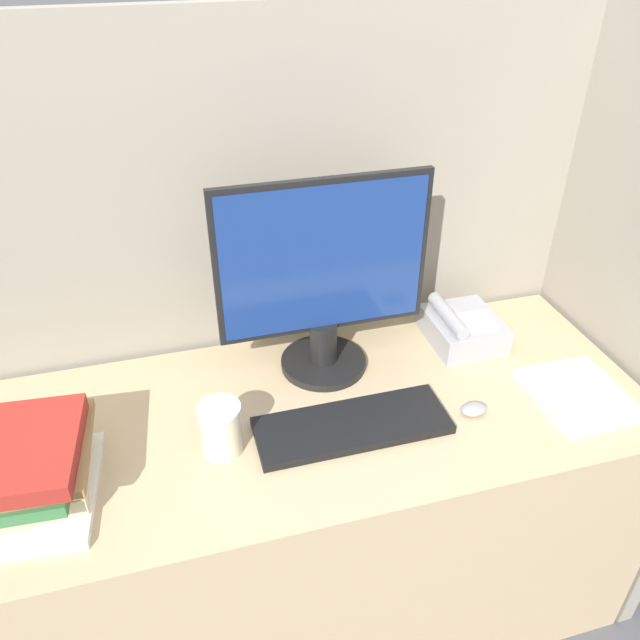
{
  "coord_description": "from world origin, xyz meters",
  "views": [
    {
      "loc": [
        -0.26,
        -0.73,
        1.71
      ],
      "look_at": [
        0.05,
        0.35,
        0.96
      ],
      "focal_mm": 35.0,
      "sensor_mm": 36.0,
      "label": 1
    }
  ],
  "objects_px": {
    "monitor": "(323,284)",
    "coffee_cup": "(221,428)",
    "mouse": "(474,409)",
    "keyboard": "(352,425)",
    "book_stack": "(26,469)",
    "desk_telephone": "(462,328)"
  },
  "relations": [
    {
      "from": "monitor",
      "to": "mouse",
      "type": "bearing_deg",
      "value": -43.45
    },
    {
      "from": "book_stack",
      "to": "desk_telephone",
      "type": "distance_m",
      "value": 1.09
    },
    {
      "from": "mouse",
      "to": "keyboard",
      "type": "bearing_deg",
      "value": 174.64
    },
    {
      "from": "keyboard",
      "to": "coffee_cup",
      "type": "xyz_separation_m",
      "value": [
        -0.29,
        0.02,
        0.05
      ]
    },
    {
      "from": "book_stack",
      "to": "desk_telephone",
      "type": "relative_size",
      "value": 1.54
    },
    {
      "from": "monitor",
      "to": "desk_telephone",
      "type": "distance_m",
      "value": 0.44
    },
    {
      "from": "desk_telephone",
      "to": "keyboard",
      "type": "bearing_deg",
      "value": -147.58
    },
    {
      "from": "keyboard",
      "to": "book_stack",
      "type": "xyz_separation_m",
      "value": [
        -0.67,
        -0.01,
        0.06
      ]
    },
    {
      "from": "coffee_cup",
      "to": "desk_telephone",
      "type": "distance_m",
      "value": 0.72
    },
    {
      "from": "coffee_cup",
      "to": "desk_telephone",
      "type": "xyz_separation_m",
      "value": [
        0.68,
        0.23,
        -0.02
      ]
    },
    {
      "from": "monitor",
      "to": "mouse",
      "type": "xyz_separation_m",
      "value": [
        0.29,
        -0.27,
        -0.23
      ]
    },
    {
      "from": "keyboard",
      "to": "mouse",
      "type": "xyz_separation_m",
      "value": [
        0.29,
        -0.03,
        0.0
      ]
    },
    {
      "from": "coffee_cup",
      "to": "desk_telephone",
      "type": "relative_size",
      "value": 0.6
    },
    {
      "from": "book_stack",
      "to": "coffee_cup",
      "type": "bearing_deg",
      "value": 3.65
    },
    {
      "from": "monitor",
      "to": "book_stack",
      "type": "bearing_deg",
      "value": -159.38
    },
    {
      "from": "monitor",
      "to": "coffee_cup",
      "type": "bearing_deg",
      "value": -141.85
    },
    {
      "from": "mouse",
      "to": "coffee_cup",
      "type": "bearing_deg",
      "value": 175.76
    },
    {
      "from": "keyboard",
      "to": "book_stack",
      "type": "relative_size",
      "value": 1.41
    },
    {
      "from": "monitor",
      "to": "coffee_cup",
      "type": "distance_m",
      "value": 0.41
    },
    {
      "from": "monitor",
      "to": "book_stack",
      "type": "xyz_separation_m",
      "value": [
        -0.67,
        -0.25,
        -0.17
      ]
    },
    {
      "from": "book_stack",
      "to": "keyboard",
      "type": "bearing_deg",
      "value": 0.74
    },
    {
      "from": "keyboard",
      "to": "mouse",
      "type": "relative_size",
      "value": 6.77
    }
  ]
}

